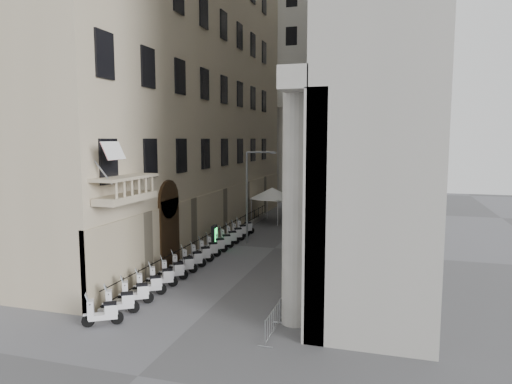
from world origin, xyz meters
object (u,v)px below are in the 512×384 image
(security_tent, at_px, (270,193))
(scooter_0, at_px, (104,325))
(street_lamp, at_px, (250,190))
(pedestrian_a, at_px, (300,230))
(info_kiosk, at_px, (214,237))
(pedestrian_b, at_px, (323,225))

(security_tent, bearing_deg, scooter_0, -91.04)
(street_lamp, height_order, pedestrian_a, street_lamp)
(security_tent, xyz_separation_m, street_lamp, (0.95, -9.65, 1.36))
(pedestrian_a, bearing_deg, security_tent, -77.91)
(info_kiosk, bearing_deg, pedestrian_b, 41.95)
(scooter_0, distance_m, info_kiosk, 14.36)
(scooter_0, bearing_deg, security_tent, -33.05)
(pedestrian_b, bearing_deg, scooter_0, 80.50)
(security_tent, distance_m, info_kiosk, 12.52)
(info_kiosk, height_order, pedestrian_b, info_kiosk)
(scooter_0, height_order, info_kiosk, info_kiosk)
(scooter_0, height_order, pedestrian_b, pedestrian_b)
(security_tent, xyz_separation_m, pedestrian_b, (5.91, -4.49, -2.07))
(info_kiosk, xyz_separation_m, pedestrian_a, (5.55, 4.27, 0.05))
(scooter_0, height_order, street_lamp, street_lamp)
(security_tent, relative_size, pedestrian_a, 2.22)
(pedestrian_a, bearing_deg, pedestrian_b, -127.99)
(scooter_0, distance_m, street_lamp, 17.57)
(street_lamp, height_order, info_kiosk, street_lamp)
(scooter_0, bearing_deg, pedestrian_a, -47.22)
(scooter_0, xyz_separation_m, street_lamp, (1.43, 17.00, 4.20))
(security_tent, height_order, pedestrian_b, security_tent)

